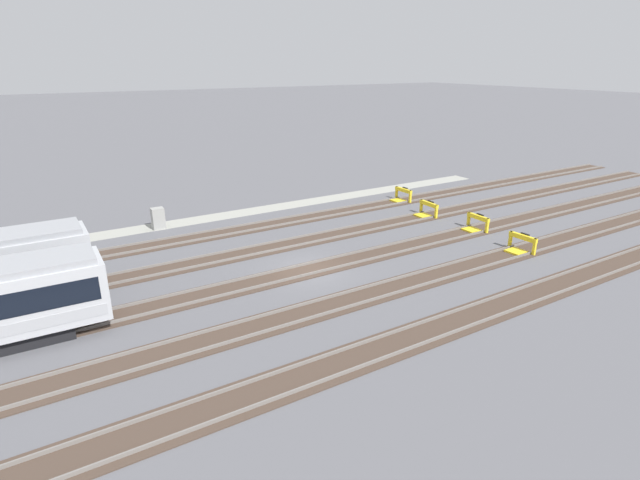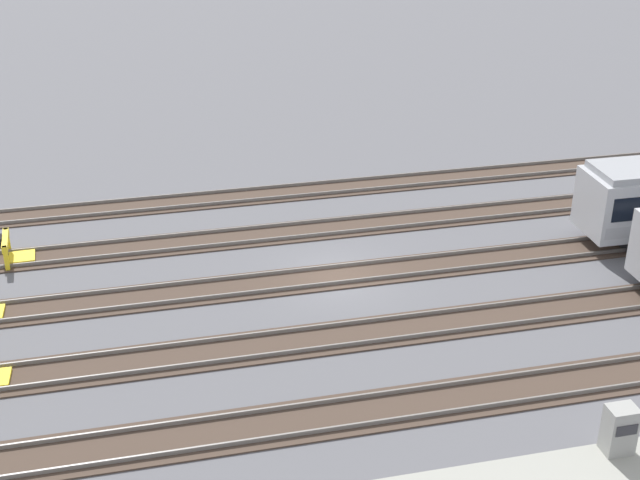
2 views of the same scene
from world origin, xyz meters
name	(u,v)px [view 2 (image 2 of 2)]	position (x,y,z in m)	size (l,w,h in m)	color
ground_plane	(337,277)	(0.00, 0.00, 0.00)	(400.00, 400.00, 0.00)	#5B5B60
rail_track_nearest	(405,406)	(0.00, -9.17, 0.04)	(90.00, 2.23, 0.21)	#47382D
rail_track_near_inner	(367,333)	(0.00, -4.58, 0.04)	(90.00, 2.24, 0.21)	#47382D
rail_track_middle	(337,276)	(0.00, 0.00, 0.04)	(90.00, 2.24, 0.21)	#47382D
rail_track_far_inner	(313,230)	(0.00, 4.58, 0.04)	(90.00, 2.23, 0.21)	#47382D
rail_track_farthest	(293,192)	(0.00, 9.17, 0.04)	(90.00, 2.23, 0.21)	#47382D
bumper_stop_far_inner_track	(13,250)	(-13.27, 4.60, 0.51)	(1.38, 2.01, 1.22)	yellow
electrical_cabinet	(619,430)	(5.60, -12.72, 0.80)	(0.90, 0.73, 1.60)	#9E9E99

